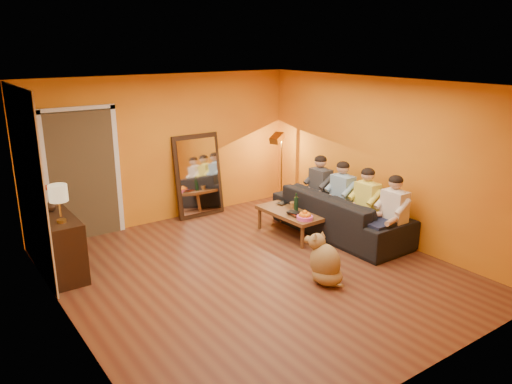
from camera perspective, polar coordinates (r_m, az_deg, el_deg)
room_shell at (r=6.95m, az=-1.74°, el=1.64°), size 5.00×5.50×2.60m
white_accent at (r=7.31m, az=-24.54°, el=0.87°), size 0.02×1.90×2.58m
doorway_recess at (r=8.60m, az=-19.39°, el=1.92°), size 1.06×0.30×2.10m
door_jamb_left at (r=8.36m, az=-22.89°, el=1.14°), size 0.08×0.06×2.20m
door_jamb_right at (r=8.66m, az=-15.56°, el=2.35°), size 0.08×0.06×2.20m
door_header at (r=8.30m, az=-19.87°, el=8.91°), size 1.22×0.06×0.08m
mirror_frame at (r=9.24m, az=-6.63°, el=1.88°), size 0.92×0.27×1.51m
mirror_glass at (r=9.20m, az=-6.51°, el=1.83°), size 0.78×0.21×1.35m
sideboard at (r=7.44m, az=-21.58°, el=-5.66°), size 0.44×1.18×0.85m
table_lamp at (r=6.94m, az=-21.56°, el=-1.26°), size 0.24×0.24×0.51m
sofa at (r=8.46m, az=9.60°, el=-2.45°), size 2.48×0.97×0.73m
coffee_table at (r=8.39m, az=4.06°, el=-3.52°), size 0.66×1.24×0.42m
floor_lamp at (r=9.66m, az=2.92°, el=2.40°), size 0.37×0.34×1.44m
dog at (r=6.76m, az=7.91°, el=-7.53°), size 0.56×0.69×0.70m
person_far_left at (r=7.84m, az=15.49°, el=-2.47°), size 0.70×0.44×1.22m
person_mid_left at (r=8.18m, az=12.54°, el=-1.47°), size 0.70×0.44×1.22m
person_mid_right at (r=8.54m, az=9.84°, el=-0.54°), size 0.70×0.44×1.22m
person_far_right at (r=8.92m, az=7.36°, el=0.31°), size 0.70×0.44×1.22m
fruit_bowl at (r=7.91m, az=5.60°, el=-2.60°), size 0.26×0.26×0.16m
wine_bottle at (r=8.27m, az=4.60°, el=-1.17°), size 0.07×0.07×0.31m
tumbler at (r=8.47m, az=4.22°, el=-1.48°), size 0.11×0.11×0.10m
laptop at (r=8.68m, az=3.56°, el=-1.24°), size 0.39×0.30×0.03m
book_lower at (r=8.07m, az=4.00°, el=-2.70°), size 0.19×0.25×0.02m
book_mid at (r=8.07m, az=4.01°, el=-2.53°), size 0.17×0.23×0.02m
book_upper at (r=8.05m, az=4.05°, el=-2.47°), size 0.21×0.24×0.02m
vase at (r=7.50m, az=-22.47°, el=-1.43°), size 0.16×0.16×0.17m
flowers at (r=7.44m, az=-22.66°, el=0.26°), size 0.17×0.17×0.39m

